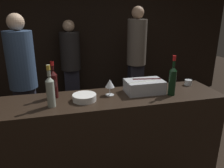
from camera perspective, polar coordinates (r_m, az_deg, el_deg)
wall_back_chalkboard at (r=4.45m, az=-8.20°, el=13.57°), size 6.40×0.06×2.80m
bar_counter at (r=2.30m, az=0.17°, el=-14.88°), size 2.15×0.54×0.99m
ice_bin_with_bottles at (r=2.19m, az=8.43°, el=-0.45°), size 0.37×0.23×0.13m
bowl_white at (r=2.00m, az=-7.22°, el=-3.46°), size 0.22×0.22×0.06m
wine_glass at (r=2.08m, az=-0.57°, el=0.05°), size 0.09×0.09×0.16m
candle_votive at (r=2.54m, az=19.28°, el=0.40°), size 0.08×0.08×0.06m
red_wine_bottle_tall at (r=2.09m, az=-15.01°, el=0.29°), size 0.07×0.07×0.35m
red_wine_bottle_burgundy at (r=2.15m, az=15.51°, el=1.19°), size 0.07×0.07×0.39m
rose_wine_bottle at (r=1.89m, az=-15.82°, el=-1.47°), size 0.07×0.07×0.36m
person_in_hoodie at (r=3.91m, az=6.38°, el=7.74°), size 0.34×0.34×1.85m
person_blond_tee at (r=4.13m, az=-10.75°, el=6.07°), size 0.36×0.36×1.63m
person_grey_polo at (r=3.08m, az=-22.33°, el=2.25°), size 0.35×0.35×1.75m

